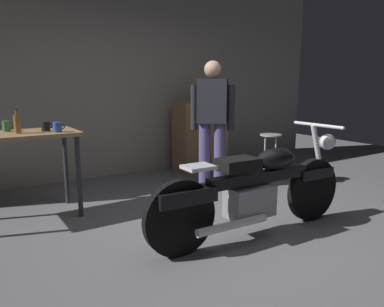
{
  "coord_description": "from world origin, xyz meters",
  "views": [
    {
      "loc": [
        -2.05,
        -2.54,
        1.39
      ],
      "look_at": [
        0.05,
        0.7,
        0.65
      ],
      "focal_mm": 34.5,
      "sensor_mm": 36.0,
      "label": 1
    }
  ],
  "objects_px": {
    "bottle": "(17,124)",
    "wooden_dresser": "(200,136)",
    "mug_green_speckled": "(7,126)",
    "person_standing": "(212,119)",
    "shop_stool": "(270,144)",
    "motorcycle": "(256,188)",
    "mug_blue_enamel": "(58,127)",
    "mug_black_matte": "(46,126)"
  },
  "relations": [
    {
      "from": "bottle",
      "to": "wooden_dresser",
      "type": "bearing_deg",
      "value": 17.6
    },
    {
      "from": "mug_green_speckled",
      "to": "bottle",
      "type": "relative_size",
      "value": 0.47
    },
    {
      "from": "wooden_dresser",
      "to": "bottle",
      "type": "relative_size",
      "value": 4.56
    },
    {
      "from": "person_standing",
      "to": "shop_stool",
      "type": "relative_size",
      "value": 2.61
    },
    {
      "from": "motorcycle",
      "to": "bottle",
      "type": "xyz_separation_m",
      "value": [
        -1.72,
        1.57,
        0.55
      ]
    },
    {
      "from": "person_standing",
      "to": "bottle",
      "type": "height_order",
      "value": "person_standing"
    },
    {
      "from": "person_standing",
      "to": "shop_stool",
      "type": "bearing_deg",
      "value": -133.39
    },
    {
      "from": "person_standing",
      "to": "mug_blue_enamel",
      "type": "xyz_separation_m",
      "value": [
        -1.95,
        -0.02,
        0.03
      ]
    },
    {
      "from": "shop_stool",
      "to": "bottle",
      "type": "distance_m",
      "value": 3.46
    },
    {
      "from": "mug_black_matte",
      "to": "mug_blue_enamel",
      "type": "distance_m",
      "value": 0.17
    },
    {
      "from": "motorcycle",
      "to": "mug_black_matte",
      "type": "relative_size",
      "value": 18.46
    },
    {
      "from": "mug_green_speckled",
      "to": "motorcycle",
      "type": "bearing_deg",
      "value": -45.33
    },
    {
      "from": "motorcycle",
      "to": "person_standing",
      "type": "xyz_separation_m",
      "value": [
        0.58,
        1.48,
        0.48
      ]
    },
    {
      "from": "motorcycle",
      "to": "bottle",
      "type": "relative_size",
      "value": 9.09
    },
    {
      "from": "wooden_dresser",
      "to": "motorcycle",
      "type": "bearing_deg",
      "value": -113.24
    },
    {
      "from": "wooden_dresser",
      "to": "mug_blue_enamel",
      "type": "height_order",
      "value": "wooden_dresser"
    },
    {
      "from": "motorcycle",
      "to": "shop_stool",
      "type": "bearing_deg",
      "value": 43.84
    },
    {
      "from": "person_standing",
      "to": "mug_black_matte",
      "type": "bearing_deg",
      "value": 39.83
    },
    {
      "from": "shop_stool",
      "to": "mug_blue_enamel",
      "type": "bearing_deg",
      "value": -178.58
    },
    {
      "from": "mug_green_speckled",
      "to": "wooden_dresser",
      "type": "bearing_deg",
      "value": 12.74
    },
    {
      "from": "mug_green_speckled",
      "to": "bottle",
      "type": "distance_m",
      "value": 0.25
    },
    {
      "from": "mug_blue_enamel",
      "to": "bottle",
      "type": "xyz_separation_m",
      "value": [
        -0.35,
        0.11,
        0.05
      ]
    },
    {
      "from": "mug_green_speckled",
      "to": "shop_stool",
      "type": "bearing_deg",
      "value": -4.44
    },
    {
      "from": "person_standing",
      "to": "bottle",
      "type": "xyz_separation_m",
      "value": [
        -2.3,
        0.1,
        0.07
      ]
    },
    {
      "from": "motorcycle",
      "to": "wooden_dresser",
      "type": "relative_size",
      "value": 1.99
    },
    {
      "from": "mug_blue_enamel",
      "to": "motorcycle",
      "type": "bearing_deg",
      "value": -46.97
    },
    {
      "from": "mug_black_matte",
      "to": "shop_stool",
      "type": "bearing_deg",
      "value": -1.26
    },
    {
      "from": "person_standing",
      "to": "mug_black_matte",
      "type": "xyz_separation_m",
      "value": [
        -2.03,
        0.13,
        0.02
      ]
    },
    {
      "from": "person_standing",
      "to": "mug_blue_enamel",
      "type": "height_order",
      "value": "person_standing"
    },
    {
      "from": "motorcycle",
      "to": "mug_black_matte",
      "type": "bearing_deg",
      "value": 133.78
    },
    {
      "from": "motorcycle",
      "to": "mug_green_speckled",
      "type": "xyz_separation_m",
      "value": [
        -1.79,
        1.81,
        0.5
      ]
    },
    {
      "from": "motorcycle",
      "to": "bottle",
      "type": "distance_m",
      "value": 2.39
    },
    {
      "from": "wooden_dresser",
      "to": "mug_green_speckled",
      "type": "xyz_separation_m",
      "value": [
        -2.84,
        -0.64,
        0.4
      ]
    },
    {
      "from": "person_standing",
      "to": "mug_black_matte",
      "type": "distance_m",
      "value": 2.03
    },
    {
      "from": "mug_black_matte",
      "to": "mug_blue_enamel",
      "type": "height_order",
      "value": "mug_blue_enamel"
    },
    {
      "from": "wooden_dresser",
      "to": "bottle",
      "type": "height_order",
      "value": "bottle"
    },
    {
      "from": "shop_stool",
      "to": "wooden_dresser",
      "type": "xyz_separation_m",
      "value": [
        -0.65,
        0.91,
        0.05
      ]
    },
    {
      "from": "motorcycle",
      "to": "mug_green_speckled",
      "type": "bearing_deg",
      "value": 136.48
    },
    {
      "from": "person_standing",
      "to": "shop_stool",
      "type": "height_order",
      "value": "person_standing"
    },
    {
      "from": "mug_green_speckled",
      "to": "mug_black_matte",
      "type": "bearing_deg",
      "value": -30.52
    },
    {
      "from": "shop_stool",
      "to": "mug_black_matte",
      "type": "distance_m",
      "value": 3.19
    },
    {
      "from": "person_standing",
      "to": "mug_green_speckled",
      "type": "bearing_deg",
      "value": 35.53
    }
  ]
}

